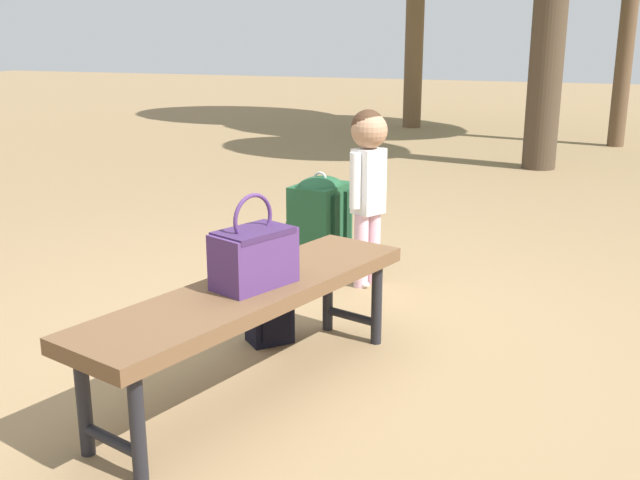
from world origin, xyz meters
The scene contains 6 objects.
ground_plane centered at (0.00, 0.00, 0.00)m, with size 40.00×40.00×0.00m, color #8C704C.
park_bench centered at (-0.51, -0.06, 0.39)m, with size 1.65×0.82×0.45m.
handbag centered at (-0.50, -0.07, 0.58)m, with size 0.36×0.28×0.37m.
child_standing centered at (0.92, -0.09, 0.67)m, with size 0.25×0.20×1.00m.
backpack_large centered at (1.10, 0.27, 0.30)m, with size 0.39×0.35×0.61m.
backpack_small centered at (-0.03, 0.09, 0.16)m, with size 0.24×0.24×0.33m.
Camera 1 is at (-2.99, -1.30, 1.40)m, focal length 41.89 mm.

